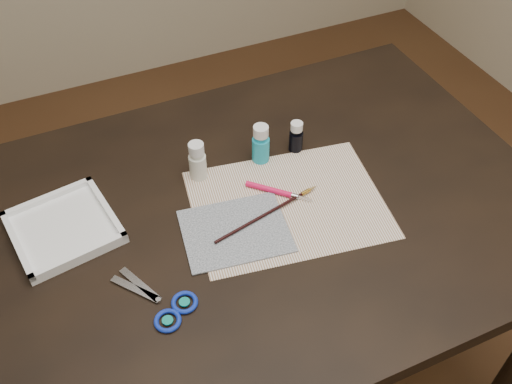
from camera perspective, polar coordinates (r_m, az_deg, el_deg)
name	(u,v)px	position (r m, az deg, el deg)	size (l,w,h in m)	color
ground	(256,372)	(1.87, 0.00, -17.57)	(3.50, 3.50, 0.02)	#422614
table	(256,304)	(1.54, 0.00, -11.11)	(1.30, 0.90, 0.75)	black
paper	(288,204)	(1.25, 3.19, -1.19)	(0.41, 0.32, 0.00)	white
canvas	(235,231)	(1.20, -2.07, -3.91)	(0.22, 0.18, 0.00)	black
paint_bottle_white	(197,161)	(1.29, -5.88, 3.13)	(0.04, 0.04, 0.10)	silver
paint_bottle_cyan	(261,144)	(1.32, 0.48, 4.86)	(0.04, 0.04, 0.10)	#1DA7C2
paint_bottle_navy	(296,136)	(1.36, 4.03, 5.56)	(0.03, 0.03, 0.08)	black
paintbrush	(268,213)	(1.22, 1.26, -2.07)	(0.28, 0.01, 0.01)	black
craft_knife	(280,192)	(1.27, 2.38, -0.01)	(0.16, 0.01, 0.01)	#EB134F
scissors	(149,298)	(1.11, -10.67, -10.39)	(0.20, 0.10, 0.01)	silver
palette_tray	(63,227)	(1.26, -18.70, -3.35)	(0.20, 0.20, 0.02)	white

